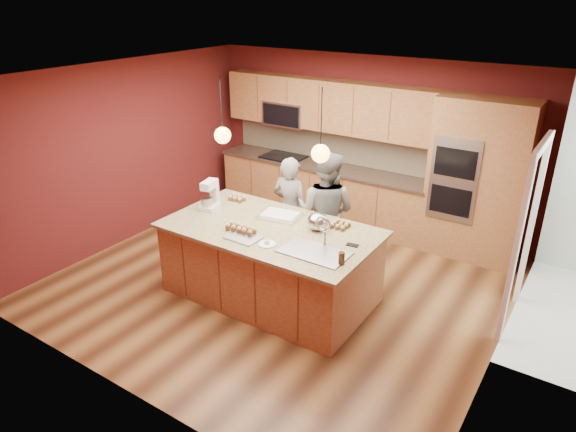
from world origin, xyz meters
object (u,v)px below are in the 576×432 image
Objects in this scene: person_right at (325,212)px; stand_mixer at (210,197)px; island at (271,262)px; mixing_bowl at (318,222)px; person_left at (290,209)px.

person_right reaches higher than stand_mixer.
person_right is (0.21, 0.98, 0.37)m from island.
island is 6.76× the size of stand_mixer.
stand_mixer is (-1.01, 0.06, 0.63)m from island.
mixing_bowl is (1.50, 0.22, -0.06)m from stand_mixer.
stand_mixer is at bearing 54.24° from person_left.
island is at bearing 69.95° from person_right.
person_left is 0.57m from person_right.
stand_mixer reaches higher than mixing_bowl.
mixing_bowl is (0.85, -0.70, 0.29)m from person_left.
mixing_bowl is at bearing 29.51° from island.
island is 1.07m from person_right.
person_left is (-0.35, 0.98, 0.28)m from island.
person_left reaches higher than stand_mixer.
stand_mixer is (-1.22, -0.92, 0.27)m from person_right.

